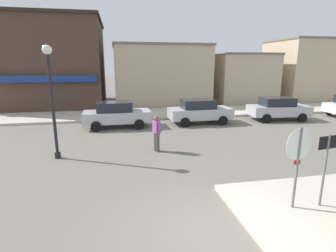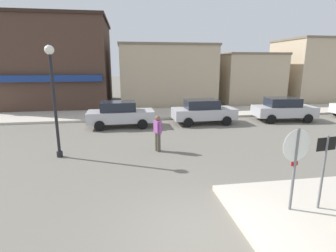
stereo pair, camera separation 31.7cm
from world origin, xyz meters
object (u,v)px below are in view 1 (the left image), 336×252
(lamp_post, at_px, (51,86))
(parked_car_nearest, at_px, (117,114))
(parked_car_third, at_px, (278,108))
(stop_sign, at_px, (298,157))
(pedestrian_crossing_near, at_px, (157,132))
(one_way_sign, at_px, (325,163))
(parked_car_second, at_px, (199,111))

(lamp_post, height_order, parked_car_nearest, lamp_post)
(lamp_post, xyz_separation_m, parked_car_third, (13.33, 5.12, -2.15))
(stop_sign, relative_size, pedestrian_crossing_near, 1.43)
(stop_sign, xyz_separation_m, parked_car_third, (6.45, 10.57, -0.71))
(parked_car_nearest, bearing_deg, parked_car_third, 0.30)
(pedestrian_crossing_near, bearing_deg, lamp_post, -178.67)
(parked_car_nearest, xyz_separation_m, pedestrian_crossing_near, (1.71, -4.97, 0.06))
(stop_sign, distance_m, one_way_sign, 0.79)
(lamp_post, relative_size, parked_car_second, 1.12)
(parked_car_nearest, height_order, parked_car_second, same)
(parked_car_nearest, height_order, pedestrian_crossing_near, pedestrian_crossing_near)
(stop_sign, height_order, lamp_post, lamp_post)
(parked_car_second, bearing_deg, pedestrian_crossing_near, -125.23)
(one_way_sign, height_order, parked_car_third, one_way_sign)
(parked_car_nearest, bearing_deg, lamp_post, -115.58)
(lamp_post, xyz_separation_m, parked_car_nearest, (2.42, 5.07, -2.15))
(parked_car_third, relative_size, pedestrian_crossing_near, 2.56)
(parked_car_nearest, relative_size, pedestrian_crossing_near, 2.51)
(parked_car_second, bearing_deg, lamp_post, -146.25)
(one_way_sign, bearing_deg, parked_car_third, 61.85)
(parked_car_nearest, xyz_separation_m, parked_car_third, (10.91, 0.06, 0.00))
(one_way_sign, distance_m, parked_car_nearest, 11.80)
(one_way_sign, xyz_separation_m, lamp_post, (-7.64, 5.51, 1.63))
(stop_sign, distance_m, lamp_post, 8.89)
(one_way_sign, bearing_deg, lamp_post, 144.24)
(parked_car_second, bearing_deg, parked_car_third, -0.27)
(lamp_post, relative_size, pedestrian_crossing_near, 2.82)
(one_way_sign, relative_size, parked_car_second, 0.52)
(lamp_post, bearing_deg, stop_sign, -38.36)
(parked_car_nearest, relative_size, parked_car_second, 1.00)
(parked_car_third, height_order, pedestrian_crossing_near, pedestrian_crossing_near)
(lamp_post, distance_m, parked_car_nearest, 6.01)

